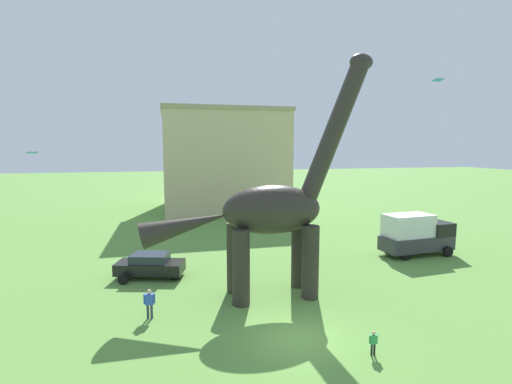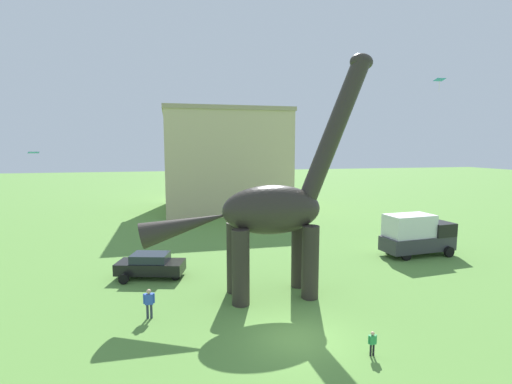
{
  "view_description": "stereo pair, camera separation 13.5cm",
  "coord_description": "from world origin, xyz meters",
  "px_view_note": "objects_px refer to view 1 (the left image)",
  "views": [
    {
      "loc": [
        -5.36,
        -14.56,
        8.28
      ],
      "look_at": [
        -0.37,
        6.23,
        5.72
      ],
      "focal_mm": 26.1,
      "sensor_mm": 36.0,
      "label": 1
    },
    {
      "loc": [
        -5.22,
        -14.59,
        8.28
      ],
      "look_at": [
        -0.37,
        6.23,
        5.72
      ],
      "focal_mm": 26.1,
      "sensor_mm": 36.0,
      "label": 2
    }
  ],
  "objects_px": {
    "person_far_spectator": "(149,301)",
    "kite_trailing": "(32,153)",
    "parked_box_truck": "(416,234)",
    "kite_mid_right": "(438,80)",
    "parked_sedan_left": "(150,265)",
    "dinosaur_sculpture": "(271,210)",
    "person_strolling_adult": "(373,341)"
  },
  "relations": [
    {
      "from": "parked_box_truck",
      "to": "kite_mid_right",
      "type": "distance_m",
      "value": 17.11
    },
    {
      "from": "dinosaur_sculpture",
      "to": "parked_box_truck",
      "type": "distance_m",
      "value": 14.33
    },
    {
      "from": "parked_sedan_left",
      "to": "person_far_spectator",
      "type": "height_order",
      "value": "parked_sedan_left"
    },
    {
      "from": "person_strolling_adult",
      "to": "kite_mid_right",
      "type": "distance_m",
      "value": 30.44
    },
    {
      "from": "kite_trailing",
      "to": "person_far_spectator",
      "type": "bearing_deg",
      "value": -57.71
    },
    {
      "from": "person_far_spectator",
      "to": "kite_trailing",
      "type": "relative_size",
      "value": 1.55
    },
    {
      "from": "parked_sedan_left",
      "to": "kite_trailing",
      "type": "height_order",
      "value": "kite_trailing"
    },
    {
      "from": "parked_sedan_left",
      "to": "person_far_spectator",
      "type": "xyz_separation_m",
      "value": [
        0.21,
        -6.03,
        0.09
      ]
    },
    {
      "from": "dinosaur_sculpture",
      "to": "person_far_spectator",
      "type": "distance_m",
      "value": 7.78
    },
    {
      "from": "person_strolling_adult",
      "to": "kite_mid_right",
      "type": "bearing_deg",
      "value": 133.26
    },
    {
      "from": "person_far_spectator",
      "to": "parked_box_truck",
      "type": "bearing_deg",
      "value": 177.31
    },
    {
      "from": "parked_sedan_left",
      "to": "dinosaur_sculpture",
      "type": "bearing_deg",
      "value": -18.7
    },
    {
      "from": "dinosaur_sculpture",
      "to": "kite_trailing",
      "type": "relative_size",
      "value": 14.18
    },
    {
      "from": "dinosaur_sculpture",
      "to": "parked_box_truck",
      "type": "bearing_deg",
      "value": 51.4
    },
    {
      "from": "parked_sedan_left",
      "to": "parked_box_truck",
      "type": "relative_size",
      "value": 0.79
    },
    {
      "from": "dinosaur_sculpture",
      "to": "person_far_spectator",
      "type": "bearing_deg",
      "value": -136.74
    },
    {
      "from": "parked_sedan_left",
      "to": "person_strolling_adult",
      "type": "xyz_separation_m",
      "value": [
        9.04,
        -11.46,
        -0.19
      ]
    },
    {
      "from": "dinosaur_sculpture",
      "to": "parked_box_truck",
      "type": "relative_size",
      "value": 2.34
    },
    {
      "from": "parked_box_truck",
      "to": "kite_trailing",
      "type": "xyz_separation_m",
      "value": [
        -28.81,
        8.16,
        6.24
      ]
    },
    {
      "from": "parked_box_truck",
      "to": "person_strolling_adult",
      "type": "height_order",
      "value": "parked_box_truck"
    },
    {
      "from": "person_strolling_adult",
      "to": "dinosaur_sculpture",
      "type": "bearing_deg",
      "value": -165.48
    },
    {
      "from": "parked_sedan_left",
      "to": "parked_box_truck",
      "type": "distance_m",
      "value": 19.79
    },
    {
      "from": "parked_box_truck",
      "to": "kite_mid_right",
      "type": "bearing_deg",
      "value": 41.24
    },
    {
      "from": "person_strolling_adult",
      "to": "kite_trailing",
      "type": "bearing_deg",
      "value": -141.93
    },
    {
      "from": "parked_sedan_left",
      "to": "kite_mid_right",
      "type": "relative_size",
      "value": 3.68
    },
    {
      "from": "dinosaur_sculpture",
      "to": "parked_sedan_left",
      "type": "distance_m",
      "value": 9.08
    },
    {
      "from": "parked_box_truck",
      "to": "kite_trailing",
      "type": "relative_size",
      "value": 6.06
    },
    {
      "from": "kite_trailing",
      "to": "kite_mid_right",
      "type": "xyz_separation_m",
      "value": [
        36.36,
        -0.35,
        6.97
      ]
    },
    {
      "from": "person_far_spectator",
      "to": "kite_mid_right",
      "type": "distance_m",
      "value": 33.68
    },
    {
      "from": "kite_mid_right",
      "to": "person_far_spectator",
      "type": "bearing_deg",
      "value": -152.18
    },
    {
      "from": "kite_trailing",
      "to": "person_strolling_adult",
      "type": "bearing_deg",
      "value": -47.99
    },
    {
      "from": "dinosaur_sculpture",
      "to": "kite_mid_right",
      "type": "height_order",
      "value": "kite_mid_right"
    }
  ]
}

